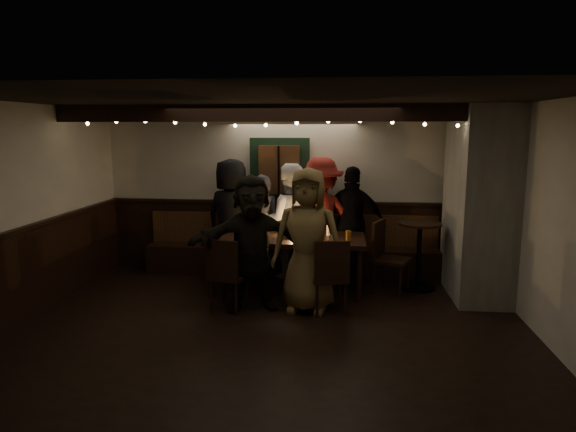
# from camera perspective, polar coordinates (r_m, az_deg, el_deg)

# --- Properties ---
(room) EXTENTS (6.02, 5.01, 2.62)m
(room) POSITION_cam_1_polar(r_m,az_deg,el_deg) (7.17, 8.18, -0.20)
(room) COLOR black
(room) RESTS_ON ground
(dining_table) EXTENTS (2.20, 0.94, 0.95)m
(dining_table) POSITION_cam_1_polar(r_m,az_deg,el_deg) (7.25, -0.18, -2.86)
(dining_table) COLOR black
(dining_table) RESTS_ON ground
(chair_near_left) EXTENTS (0.51, 0.51, 0.95)m
(chair_near_left) POSITION_cam_1_polar(r_m,az_deg,el_deg) (6.50, -6.93, -6.09)
(chair_near_left) COLOR black
(chair_near_left) RESTS_ON ground
(chair_near_right) EXTENTS (0.51, 0.51, 0.96)m
(chair_near_right) POSITION_cam_1_polar(r_m,az_deg,el_deg) (6.38, 4.73, -6.29)
(chair_near_right) COLOR black
(chair_near_right) RESTS_ON ground
(chair_end) EXTENTS (0.60, 0.60, 1.01)m
(chair_end) POSITION_cam_1_polar(r_m,az_deg,el_deg) (7.38, 10.78, -3.98)
(chair_end) COLOR black
(chair_end) RESTS_ON ground
(high_top) EXTENTS (0.61, 0.61, 0.97)m
(high_top) POSITION_cam_1_polar(r_m,az_deg,el_deg) (7.61, 14.37, -3.36)
(high_top) COLOR black
(high_top) RESTS_ON ground
(person_a) EXTENTS (1.04, 0.85, 1.84)m
(person_a) POSITION_cam_1_polar(r_m,az_deg,el_deg) (8.02, -6.27, -0.22)
(person_a) COLOR black
(person_a) RESTS_ON ground
(person_b) EXTENTS (0.64, 0.47, 1.61)m
(person_b) POSITION_cam_1_polar(r_m,az_deg,el_deg) (7.92, -2.96, -1.15)
(person_b) COLOR #33313C
(person_b) RESTS_ON ground
(person_c) EXTENTS (0.95, 0.80, 1.77)m
(person_c) POSITION_cam_1_polar(r_m,az_deg,el_deg) (7.90, 0.11, -0.56)
(person_c) COLOR white
(person_c) RESTS_ON ground
(person_d) EXTENTS (1.35, 0.99, 1.87)m
(person_d) POSITION_cam_1_polar(r_m,az_deg,el_deg) (7.85, 3.65, -0.30)
(person_d) COLOR maroon
(person_d) RESTS_ON ground
(person_e) EXTENTS (1.08, 0.62, 1.73)m
(person_e) POSITION_cam_1_polar(r_m,az_deg,el_deg) (7.88, 7.18, -0.81)
(person_e) COLOR black
(person_e) RESTS_ON ground
(person_f) EXTENTS (1.69, 0.92, 1.73)m
(person_f) POSITION_cam_1_polar(r_m,az_deg,el_deg) (6.51, -4.02, -3.00)
(person_f) COLOR black
(person_f) RESTS_ON ground
(person_g) EXTENTS (0.95, 0.68, 1.83)m
(person_g) POSITION_cam_1_polar(r_m,az_deg,el_deg) (6.43, 2.18, -2.72)
(person_g) COLOR olive
(person_g) RESTS_ON ground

